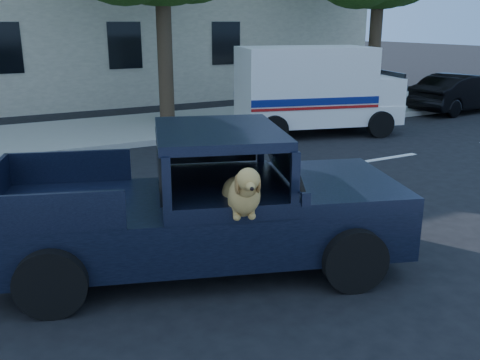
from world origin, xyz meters
The scene contains 5 objects.
ground centered at (0.00, 0.00, 0.00)m, with size 120.00×120.00×0.00m, color black.
lane_stripes centered at (2.00, 3.40, 0.01)m, with size 21.60×0.14×0.01m, color silver, non-canonical shape.
pickup_truck centered at (1.79, 0.39, 0.60)m, with size 5.33×3.43×1.78m.
mail_truck centered at (8.16, 6.58, 1.03)m, with size 4.68×3.12×2.36m.
parked_sedan centered at (14.78, 7.10, 0.65)m, with size 3.98×1.39×1.31m, color black.
Camera 1 is at (-0.73, -5.40, 3.02)m, focal length 40.00 mm.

